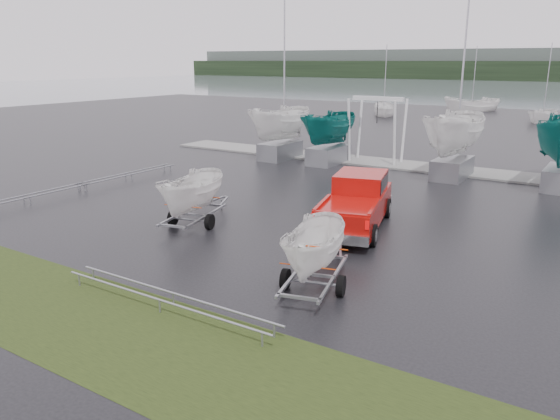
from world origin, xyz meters
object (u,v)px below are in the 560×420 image
(trailer_parked, at_px, (191,161))
(boat_hoist, at_px, (377,120))
(trailer_hitched, at_px, (316,210))
(pickup_truck, at_px, (357,200))

(trailer_parked, xyz_separation_m, boat_hoist, (0.55, 16.51, 0.10))
(trailer_hitched, relative_size, trailer_parked, 0.91)
(pickup_truck, bearing_deg, boat_hoist, 95.49)
(pickup_truck, distance_m, trailer_hitched, 6.62)
(boat_hoist, bearing_deg, trailer_parked, -91.92)
(trailer_hitched, bearing_deg, pickup_truck, 90.00)
(trailer_parked, bearing_deg, pickup_truck, 18.89)
(trailer_hitched, xyz_separation_m, boat_hoist, (-6.46, 19.33, 0.32))
(pickup_truck, height_order, trailer_hitched, trailer_hitched)
(trailer_parked, height_order, boat_hoist, trailer_parked)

